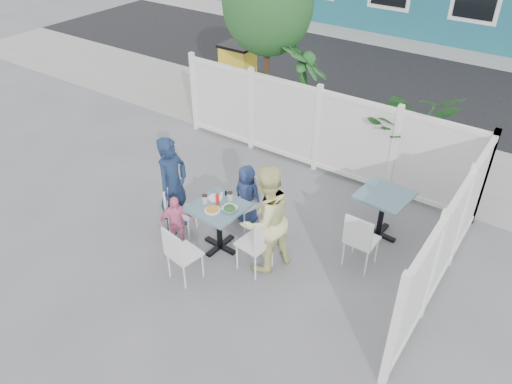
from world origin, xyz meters
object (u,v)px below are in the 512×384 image
Objects in this scene: chair_left at (177,206)px; boy at (247,194)px; main_table at (219,216)px; chair_near at (180,251)px; chair_back at (250,197)px; chair_right at (259,240)px; woman at (266,219)px; spare_table at (383,204)px; utility_cabinet at (238,76)px; man at (173,185)px; toddler at (176,223)px.

chair_left is 0.84× the size of boy.
chair_near is at bearing -90.49° from main_table.
chair_left is (-0.76, -0.07, -0.10)m from main_table.
chair_left is at bearing 53.69° from boy.
chair_left is 1.01× the size of chair_back.
chair_left is 1.53m from chair_right.
chair_right reaches higher than main_table.
chair_left reaches higher than chair_back.
woman is (0.76, -0.69, 0.33)m from chair_back.
chair_near reaches higher than spare_table.
chair_back is 1.60m from chair_near.
man is at bearing -65.29° from utility_cabinet.
spare_table is 0.78× the size of boy.
spare_table is (4.75, -2.76, -0.07)m from utility_cabinet.
chair_near is 0.55× the size of man.
chair_near is at bearing 141.33° from chair_right.
man is at bearing -179.77° from main_table.
main_table is at bearing -56.70° from utility_cabinet.
toddler reaches higher than main_table.
main_table is (2.89, -4.40, -0.08)m from utility_cabinet.
boy is (0.81, 0.79, -0.29)m from man.
man reaches higher than toddler.
spare_table is at bearing -64.00° from man.
man is 1.64m from woman.
toddler is at bearing -63.61° from utility_cabinet.
man is 0.97× the size of woman.
utility_cabinet is 4.85m from man.
boy is at bearing -51.88° from utility_cabinet.
chair_right is 0.31m from woman.
main_table is at bearing 75.00° from chair_left.
chair_right is 1.12× the size of chair_back.
utility_cabinet is 1.47× the size of toddler.
chair_near reaches higher than chair_back.
man is at bearing 58.17° from chair_back.
chair_right is (0.77, -0.08, -0.04)m from main_table.
main_table is 0.89m from man.
chair_left is 1.58m from woman.
toddler reaches higher than chair_left.
utility_cabinet is 0.84× the size of man.
toddler is (-0.55, -1.11, -0.03)m from chair_back.
woman reaches higher than utility_cabinet.
chair_left is 0.90× the size of chair_right.
man is at bearing 82.99° from toddler.
chair_near reaches higher than chair_left.
main_table is at bearing 99.00° from chair_near.
man is 0.59m from toddler.
main_table is 0.81m from woman.
woman is 1.14m from boy.
utility_cabinet is 1.59× the size of chair_back.
utility_cabinet reaches higher than chair_right.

